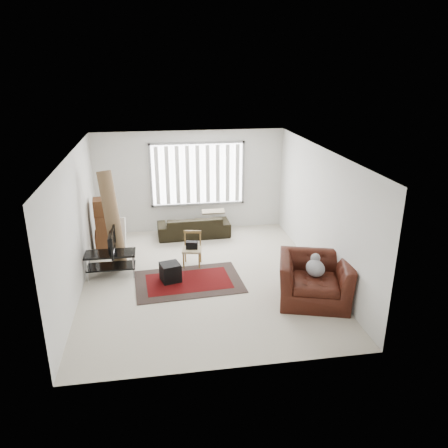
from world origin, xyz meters
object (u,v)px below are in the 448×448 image
object	(u,v)px
tv_stand	(111,259)
moving_boxes	(106,228)
side_chair	(192,247)
armchair	(315,277)
sofa	(194,223)

from	to	relation	value
tv_stand	moving_boxes	bearing A→B (deg)	98.47
side_chair	armchair	size ratio (longest dim) A/B	0.47
tv_stand	moving_boxes	world-z (taller)	moving_boxes
sofa	side_chair	size ratio (longest dim) A/B	2.43
moving_boxes	sofa	distance (m)	2.28
moving_boxes	sofa	world-z (taller)	moving_boxes
tv_stand	sofa	distance (m)	2.81
moving_boxes	armchair	world-z (taller)	moving_boxes
moving_boxes	sofa	xyz separation A→B (m)	(2.17, 0.68, -0.26)
tv_stand	armchair	xyz separation A→B (m)	(3.93, -1.70, 0.12)
tv_stand	side_chair	xyz separation A→B (m)	(1.77, 0.25, 0.05)
sofa	armchair	size ratio (longest dim) A/B	1.15
tv_stand	side_chair	bearing A→B (deg)	7.95
armchair	side_chair	bearing A→B (deg)	154.85
moving_boxes	side_chair	world-z (taller)	moving_boxes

